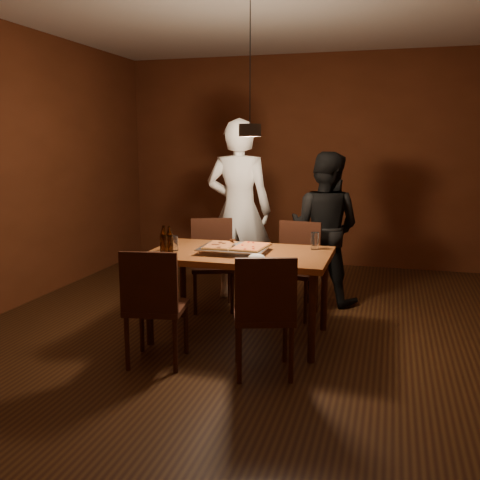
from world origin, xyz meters
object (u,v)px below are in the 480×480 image
(chair_near_right, at_px, (265,305))
(plate_slice, at_px, (152,255))
(beer_bottle_b, at_px, (170,240))
(diner_dark, at_px, (325,228))
(dining_table, at_px, (240,260))
(chair_far_left, at_px, (212,255))
(pizza_tray, at_px, (235,249))
(pendant_lamp, at_px, (250,129))
(diner_white, at_px, (239,210))
(chair_far_right, at_px, (296,259))
(beer_bottle_a, at_px, (164,240))
(chair_near_left, at_px, (153,297))

(chair_near_right, height_order, plate_slice, chair_near_right)
(beer_bottle_b, bearing_deg, plate_slice, -125.79)
(beer_bottle_b, distance_m, diner_dark, 1.84)
(dining_table, relative_size, chair_far_left, 2.76)
(chair_far_left, height_order, plate_slice, chair_far_left)
(chair_near_right, bearing_deg, pizza_tray, 103.55)
(dining_table, distance_m, beer_bottle_b, 0.61)
(dining_table, height_order, beer_bottle_b, beer_bottle_b)
(plate_slice, height_order, pendant_lamp, pendant_lamp)
(dining_table, bearing_deg, diner_dark, 66.17)
(chair_far_left, xyz_separation_m, pendant_lamp, (0.59, -0.75, 1.22))
(chair_far_left, relative_size, pizza_tray, 0.99)
(diner_white, xyz_separation_m, diner_dark, (0.89, 0.09, -0.17))
(chair_far_right, relative_size, beer_bottle_a, 2.00)
(pizza_tray, relative_size, diner_dark, 0.35)
(pizza_tray, distance_m, diner_dark, 1.41)
(dining_table, bearing_deg, pizza_tray, -137.44)
(diner_white, bearing_deg, pendant_lamp, 108.08)
(diner_white, bearing_deg, dining_table, 104.31)
(beer_bottle_a, bearing_deg, diner_white, 81.15)
(beer_bottle_a, height_order, diner_white, diner_white)
(beer_bottle_b, bearing_deg, chair_far_left, 88.30)
(chair_far_left, xyz_separation_m, chair_near_right, (0.90, -1.50, 0.00))
(chair_near_left, xyz_separation_m, pizza_tray, (0.41, 0.73, 0.24))
(diner_dark, bearing_deg, plate_slice, 67.64)
(plate_slice, distance_m, pendant_lamp, 1.29)
(dining_table, bearing_deg, diner_white, 106.46)
(chair_far_right, xyz_separation_m, diner_white, (-0.68, 0.37, 0.41))
(dining_table, distance_m, diner_white, 1.23)
(chair_near_left, distance_m, chair_near_right, 0.83)
(plate_slice, height_order, diner_white, diner_white)
(pizza_tray, distance_m, pendant_lamp, 0.99)
(chair_far_left, xyz_separation_m, beer_bottle_b, (-0.03, -1.00, 0.33))
(chair_far_right, relative_size, beer_bottle_b, 2.11)
(chair_far_left, height_order, beer_bottle_a, beer_bottle_a)
(diner_white, distance_m, diner_dark, 0.91)
(beer_bottle_a, xyz_separation_m, diner_white, (0.22, 1.44, 0.08))
(chair_far_right, xyz_separation_m, pizza_tray, (-0.38, -0.82, 0.24))
(dining_table, xyz_separation_m, diner_white, (-0.34, 1.16, 0.27))
(dining_table, distance_m, plate_slice, 0.74)
(chair_near_left, bearing_deg, beer_bottle_b, 90.91)
(diner_dark, xyz_separation_m, pendant_lamp, (-0.48, -1.23, 0.98))
(beer_bottle_a, relative_size, diner_white, 0.13)
(chair_near_right, bearing_deg, dining_table, 100.12)
(chair_near_left, bearing_deg, chair_far_right, 53.92)
(dining_table, distance_m, chair_far_right, 0.87)
(plate_slice, height_order, diner_dark, diner_dark)
(chair_far_left, distance_m, beer_bottle_b, 1.05)
(chair_far_left, xyz_separation_m, diner_white, (0.17, 0.38, 0.41))
(chair_near_right, bearing_deg, diner_white, 93.34)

